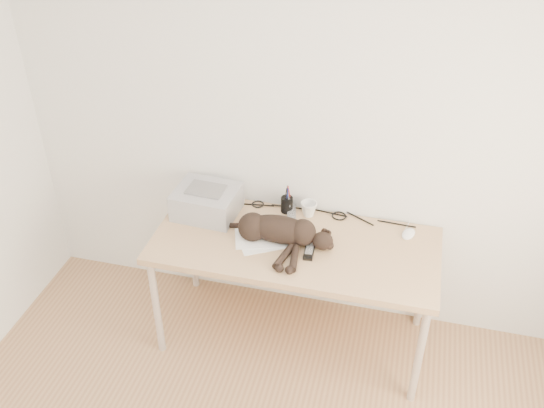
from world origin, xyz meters
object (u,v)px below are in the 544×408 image
(desk, at_px, (298,252))
(mouse, at_px, (409,232))
(pen_cup, at_px, (287,204))
(cat, at_px, (275,231))
(printer, at_px, (207,201))
(mug, at_px, (309,209))

(desk, distance_m, mouse, 0.65)
(pen_cup, distance_m, mouse, 0.73)
(cat, bearing_deg, mouse, 19.70)
(cat, bearing_deg, printer, 161.29)
(mug, xyz_separation_m, pen_cup, (-0.14, 0.01, 0.01))
(pen_cup, bearing_deg, desk, -60.65)
(printer, relative_size, pen_cup, 2.07)
(desk, relative_size, printer, 4.23)
(printer, xyz_separation_m, mouse, (1.18, 0.08, -0.06))
(printer, xyz_separation_m, pen_cup, (0.46, 0.13, -0.03))
(printer, bearing_deg, pen_cup, 16.25)
(cat, xyz_separation_m, mouse, (0.72, 0.24, -0.05))
(printer, bearing_deg, mug, 11.73)
(cat, xyz_separation_m, pen_cup, (-0.00, 0.30, -0.02))
(cat, bearing_deg, pen_cup, 91.76)
(desk, relative_size, mouse, 13.82)
(printer, distance_m, pen_cup, 0.48)
(mouse, bearing_deg, cat, -143.98)
(pen_cup, bearing_deg, mug, -4.20)
(desk, relative_size, cat, 2.18)
(mug, height_order, pen_cup, pen_cup)
(mug, distance_m, mouse, 0.59)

